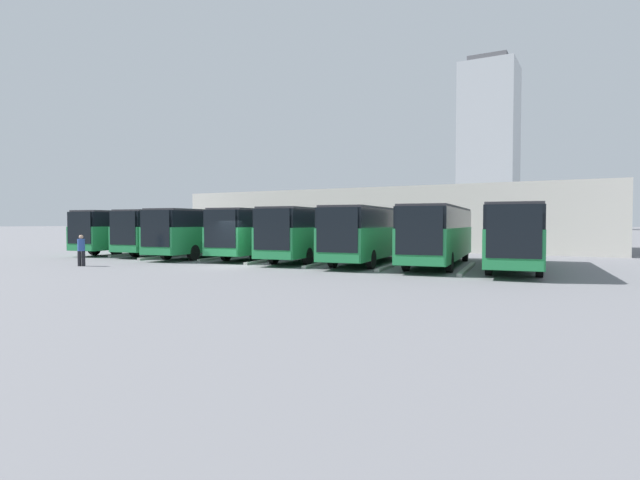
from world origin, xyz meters
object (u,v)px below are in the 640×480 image
at_px(bus_2, 371,232).
at_px(bus_5, 213,231).
at_px(bus_0, 515,234).
at_px(bus_7, 141,230).
at_px(bus_3, 315,232).
at_px(pedestrian, 81,249).
at_px(bus_6, 181,230).
at_px(bus_4, 269,231).
at_px(bus_1, 439,233).

height_order(bus_2, bus_5, same).
height_order(bus_0, bus_7, same).
height_order(bus_3, pedestrian, bus_3).
distance_m(bus_3, bus_6, 12.01).
relative_size(bus_0, bus_6, 1.00).
bearing_deg(pedestrian, bus_2, 179.47).
bearing_deg(bus_5, bus_0, 173.34).
bearing_deg(bus_6, bus_7, -3.02).
xyz_separation_m(bus_2, bus_3, (4.00, -0.28, 0.00)).
xyz_separation_m(bus_2, bus_4, (8.00, -0.86, 0.00)).
relative_size(bus_0, bus_4, 1.00).
height_order(bus_3, bus_6, same).
xyz_separation_m(bus_3, bus_6, (12.00, -0.41, 0.00)).
height_order(bus_0, pedestrian, bus_0).
distance_m(bus_1, bus_3, 8.00).
bearing_deg(bus_5, bus_2, 173.95).
distance_m(bus_5, bus_7, 8.03).
bearing_deg(pedestrian, bus_3, -169.38).
bearing_deg(bus_4, bus_0, 169.49).
bearing_deg(bus_0, bus_2, -7.58).
distance_m(bus_0, bus_3, 12.01).
bearing_deg(bus_2, bus_5, -6.05).
bearing_deg(bus_1, bus_5, -5.68).
bearing_deg(bus_1, bus_6, -8.73).
bearing_deg(bus_3, bus_2, 168.66).
xyz_separation_m(bus_1, bus_5, (16.00, 0.45, 0.00)).
distance_m(bus_1, bus_7, 24.01).
xyz_separation_m(bus_5, bus_7, (8.00, -0.66, 0.00)).
xyz_separation_m(bus_4, bus_7, (12.00, 0.46, 0.00)).
bearing_deg(pedestrian, bus_1, 172.97).
height_order(bus_1, pedestrian, bus_1).
bearing_deg(bus_4, bus_3, 164.52).
bearing_deg(bus_3, bus_7, -7.69).
distance_m(bus_3, bus_7, 16.00).
bearing_deg(bus_3, bus_6, -9.25).
bearing_deg(bus_6, pedestrian, 98.31).
xyz_separation_m(bus_1, bus_7, (24.00, -0.21, 0.00)).
distance_m(bus_4, bus_5, 4.15).
relative_size(bus_7, pedestrian, 7.13).
bearing_deg(bus_7, bus_5, 168.03).
relative_size(bus_2, bus_4, 1.00).
distance_m(bus_1, bus_6, 20.01).
xyz_separation_m(bus_4, pedestrian, (5.09, 10.60, -0.90)).
bearing_deg(bus_0, bus_5, -6.66).
relative_size(bus_1, bus_7, 1.00).
xyz_separation_m(bus_0, bus_4, (16.00, -0.90, 0.00)).
height_order(bus_2, pedestrian, bus_2).
relative_size(bus_0, bus_1, 1.00).
bearing_deg(bus_7, bus_4, 174.93).
relative_size(bus_5, bus_6, 1.00).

